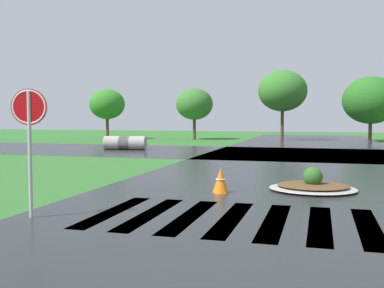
% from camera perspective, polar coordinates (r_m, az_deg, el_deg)
% --- Properties ---
extents(asphalt_roadway, '(10.99, 80.00, 0.01)m').
position_cam_1_polar(asphalt_roadway, '(13.57, 11.90, -5.68)').
color(asphalt_roadway, '#232628').
rests_on(asphalt_roadway, ground).
extents(asphalt_cross_road, '(90.00, 9.90, 0.01)m').
position_cam_1_polar(asphalt_cross_road, '(26.69, 13.81, -1.21)').
color(asphalt_cross_road, '#232628').
rests_on(asphalt_cross_road, ground).
extents(crosswalk_stripes, '(7.65, 3.50, 0.01)m').
position_cam_1_polar(crosswalk_stripes, '(9.62, 10.26, -9.47)').
color(crosswalk_stripes, white).
rests_on(crosswalk_stripes, ground).
extents(stop_sign, '(0.74, 0.23, 2.73)m').
position_cam_1_polar(stop_sign, '(10.14, -19.66, 2.60)').
color(stop_sign, '#B2B5BA').
rests_on(stop_sign, ground).
extents(median_island, '(2.50, 2.30, 0.68)m').
position_cam_1_polar(median_island, '(13.74, 14.85, -5.06)').
color(median_island, '#9E9B93').
rests_on(median_island, ground).
extents(drainage_pipe_stack, '(2.78, 1.25, 0.87)m').
position_cam_1_polar(drainage_pipe_stack, '(29.52, -8.36, 0.14)').
color(drainage_pipe_stack, '#9E9B93').
rests_on(drainage_pipe_stack, ground).
extents(traffic_cone, '(0.45, 0.45, 0.70)m').
position_cam_1_polar(traffic_cone, '(12.85, 3.59, -4.61)').
color(traffic_cone, orange).
rests_on(traffic_cone, ground).
extents(background_treeline, '(35.10, 6.07, 6.21)m').
position_cam_1_polar(background_treeline, '(40.33, 13.77, 5.61)').
color(background_treeline, '#4C3823').
rests_on(background_treeline, ground).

